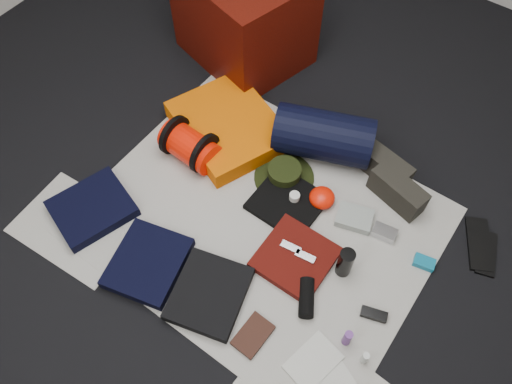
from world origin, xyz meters
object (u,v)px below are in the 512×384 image
Objects in this scene: stuff_sack at (190,146)px; red_cabinet at (245,15)px; water_bottle at (345,263)px; paperback_book at (253,335)px; navy_duffel at (323,136)px; compact_camera at (384,233)px; sleeping_pad at (228,126)px.

red_cabinet is at bearing 106.44° from stuff_sack.
stuff_sack is 1.69× the size of water_bottle.
water_bottle is 1.01× the size of paperback_book.
navy_duffel is (0.77, -0.38, -0.14)m from red_cabinet.
red_cabinet is 3.84× the size of paperback_book.
paperback_book is at bearing -115.11° from compact_camera.
water_bottle is 1.57× the size of compact_camera.
sleeping_pad is 1.16× the size of navy_duffel.
compact_camera is at bearing 75.59° from paperback_book.
compact_camera is at bearing 76.35° from water_bottle.
navy_duffel is at bearing 21.30° from sleeping_pad.
red_cabinet is 1.52m from water_bottle.
stuff_sack and water_bottle have the same top height.
compact_camera is at bearing -3.85° from sleeping_pad.
navy_duffel reaches higher than sleeping_pad.
navy_duffel is at bearing 38.73° from stuff_sack.
red_cabinet is 1.16× the size of sleeping_pad.
red_cabinet is 1.45m from compact_camera.
paperback_book is at bearing -38.11° from red_cabinet.
paperback_book is at bearing -95.74° from navy_duffel.
red_cabinet is at bearing 132.54° from navy_duffel.
sleeping_pad reaches higher than compact_camera.
compact_camera is (1.28, -0.63, -0.25)m from red_cabinet.
red_cabinet is at bearing 129.42° from paperback_book.
water_bottle is (0.98, -0.10, 0.00)m from stuff_sack.
navy_duffel is (0.53, 0.43, 0.04)m from stuff_sack.
stuff_sack is at bearing 174.34° from water_bottle.
water_bottle is 0.29m from compact_camera.
water_bottle is (1.21, -0.90, -0.19)m from red_cabinet.
red_cabinet is 0.67m from sleeping_pad.
navy_duffel reaches higher than paperback_book.
red_cabinet reaches higher than sleeping_pad.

